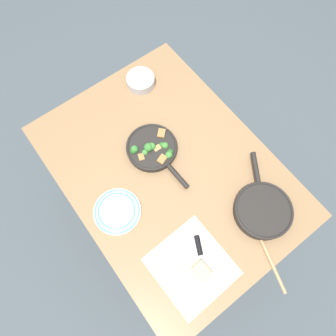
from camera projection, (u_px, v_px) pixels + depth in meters
The scene contains 10 objects.
ground_plane at pixel (168, 206), 2.16m from camera, with size 14.00×14.00×0.00m, color #424C51.
dining_table_red at pixel (168, 175), 1.53m from camera, with size 1.28×0.94×0.75m.
skillet_broccoli at pixel (153, 148), 1.47m from camera, with size 0.40×0.25×0.07m.
skillet_eggs at pixel (263, 210), 1.36m from camera, with size 0.38×0.30×0.06m.
wooden_spoon at pixel (262, 243), 1.33m from camera, with size 0.35×0.13×0.02m.
parchment_sheet at pixel (192, 266), 1.30m from camera, with size 0.33×0.32×0.00m.
grater_knife at pixel (201, 257), 1.30m from camera, with size 0.25×0.14×0.02m.
cheese_block at pixel (202, 272), 1.27m from camera, with size 0.08×0.06×0.04m.
dinner_plate_stack at pixel (117, 211), 1.37m from camera, with size 0.22×0.22×0.03m.
prep_bowl_steel at pixel (141, 81), 1.62m from camera, with size 0.15×0.15×0.05m.
Camera 1 is at (-0.41, 0.31, 2.11)m, focal length 32.00 mm.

